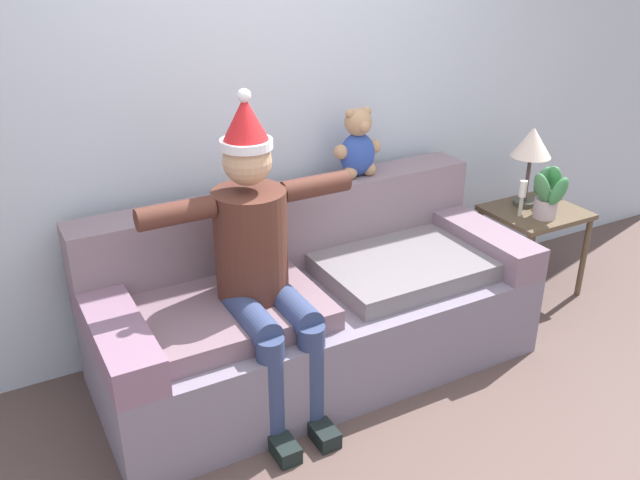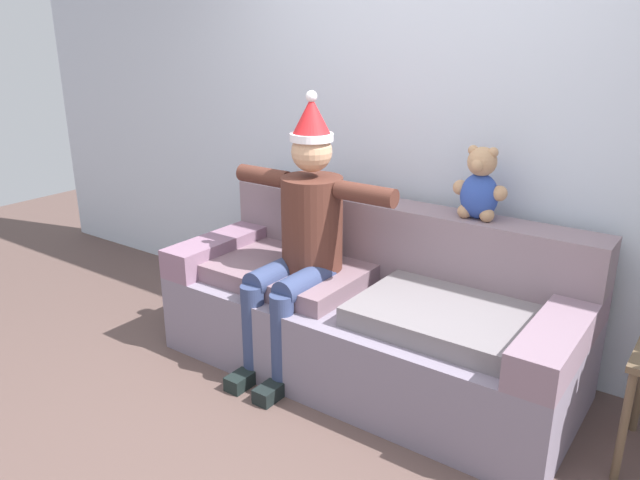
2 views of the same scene
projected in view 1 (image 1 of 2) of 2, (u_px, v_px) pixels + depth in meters
The scene contains 10 objects.
ground_plane at pixel (422, 480), 2.89m from camera, with size 10.00×10.00×0.00m, color brown.
back_wall at pixel (261, 93), 3.54m from camera, with size 7.00×0.10×2.70m, color silver.
couch at pixel (311, 305), 3.54m from camera, with size 2.25×0.94×0.89m.
person_seated at pixel (260, 258), 3.06m from camera, with size 1.02×0.77×1.53m.
teddy_bear at pixel (358, 146), 3.66m from camera, with size 0.29×0.17×0.38m.
side_table at pixel (534, 223), 4.19m from camera, with size 0.55×0.49×0.56m.
table_lamp at pixel (532, 146), 4.07m from camera, with size 0.24×0.24×0.50m.
potted_plant at pixel (548, 193), 3.98m from camera, with size 0.23×0.23×0.33m.
candle_tall at pixel (522, 193), 4.01m from camera, with size 0.04×0.04×0.22m.
candle_short at pixel (553, 180), 4.19m from camera, with size 0.04×0.04×0.24m.
Camera 1 is at (-1.43, -1.70, 2.15)m, focal length 37.95 mm.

